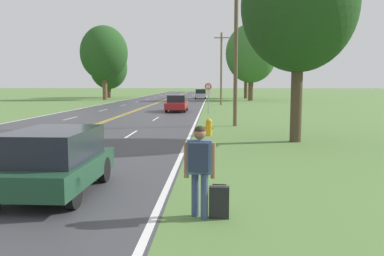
{
  "coord_description": "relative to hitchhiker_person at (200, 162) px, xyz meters",
  "views": [
    {
      "loc": [
        7.37,
        -4.03,
        2.63
      ],
      "look_at": [
        6.72,
        8.66,
        1.22
      ],
      "focal_mm": 38.0,
      "sensor_mm": 36.0,
      "label": 1
    }
  ],
  "objects": [
    {
      "name": "hitchhiker_person",
      "position": [
        0.0,
        0.0,
        0.0
      ],
      "size": [
        0.62,
        0.45,
        1.82
      ],
      "rotation": [
        0.0,
        0.0,
        1.52
      ],
      "color": "#38476B",
      "rests_on": "ground"
    },
    {
      "name": "suitcase",
      "position": [
        0.38,
        0.03,
        -0.8
      ],
      "size": [
        0.4,
        0.18,
        0.68
      ],
      "rotation": [
        0.0,
        0.0,
        1.52
      ],
      "color": "black",
      "rests_on": "ground"
    },
    {
      "name": "fire_hydrant",
      "position": [
        0.06,
        12.49,
        -0.67
      ],
      "size": [
        0.48,
        0.32,
        0.87
      ],
      "color": "gold",
      "rests_on": "ground"
    },
    {
      "name": "traffic_sign",
      "position": [
        -0.15,
        27.31,
        0.88
      ],
      "size": [
        0.6,
        0.1,
        2.63
      ],
      "color": "gray",
      "rests_on": "ground"
    },
    {
      "name": "utility_pole_midground",
      "position": [
        1.62,
        17.23,
        3.89
      ],
      "size": [
        1.8,
        0.24,
        9.68
      ],
      "color": "brown",
      "rests_on": "ground"
    },
    {
      "name": "utility_pole_far",
      "position": [
        1.24,
        41.43,
        3.33
      ],
      "size": [
        1.8,
        0.24,
        8.57
      ],
      "color": "brown",
      "rests_on": "ground"
    },
    {
      "name": "tree_left_verge",
      "position": [
        5.86,
        62.27,
        5.5
      ],
      "size": [
        5.98,
        5.98,
        10.07
      ],
      "color": "brown",
      "rests_on": "ground"
    },
    {
      "name": "tree_behind_sign",
      "position": [
        3.97,
        10.64,
        4.86
      ],
      "size": [
        5.05,
        5.05,
        8.9
      ],
      "color": "#473828",
      "rests_on": "ground"
    },
    {
      "name": "tree_mid_treeline",
      "position": [
        -18.33,
        64.45,
        4.21
      ],
      "size": [
        6.59,
        6.59,
        9.12
      ],
      "color": "brown",
      "rests_on": "ground"
    },
    {
      "name": "tree_right_cluster",
      "position": [
        5.91,
        53.71,
        5.88
      ],
      "size": [
        7.58,
        7.58,
        11.37
      ],
      "color": "brown",
      "rests_on": "ground"
    },
    {
      "name": "tree_far_back",
      "position": [
        -16.68,
        55.44,
        6.13
      ],
      "size": [
        7.32,
        7.32,
        11.47
      ],
      "color": "brown",
      "rests_on": "ground"
    },
    {
      "name": "car_dark_green_hatchback_nearest",
      "position": [
        -3.52,
        1.62,
        -0.29
      ],
      "size": [
        1.96,
        3.81,
        1.54
      ],
      "rotation": [
        0.0,
        0.0,
        -1.58
      ],
      "color": "black",
      "rests_on": "ground"
    },
    {
      "name": "car_red_sedan_approaching",
      "position": [
        -3.06,
        29.68,
        -0.33
      ],
      "size": [
        1.83,
        4.75,
        1.53
      ],
      "rotation": [
        0.0,
        0.0,
        -1.57
      ],
      "color": "black",
      "rests_on": "ground"
    },
    {
      "name": "car_silver_hatchback_mid_near",
      "position": [
        -1.79,
        59.67,
        -0.26
      ],
      "size": [
        2.0,
        3.7,
        1.61
      ],
      "rotation": [
        0.0,
        0.0,
        -1.52
      ],
      "color": "black",
      "rests_on": "ground"
    }
  ]
}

